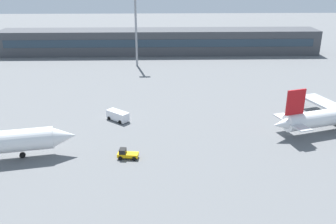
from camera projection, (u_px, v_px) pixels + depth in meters
ground_plane at (162, 125)px, 78.13m from camera, size 400.00×400.00×0.00m
terminal_building at (160, 42)px, 141.34m from camera, size 119.24×12.13×9.00m
baggage_tug_yellow at (127, 154)px, 64.51m from camera, size 3.75×2.15×1.75m
service_van_white at (118, 116)px, 80.26m from camera, size 5.24×4.91×2.08m
floodlight_tower_west at (136, 23)px, 120.02m from camera, size 3.20×0.80×24.22m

